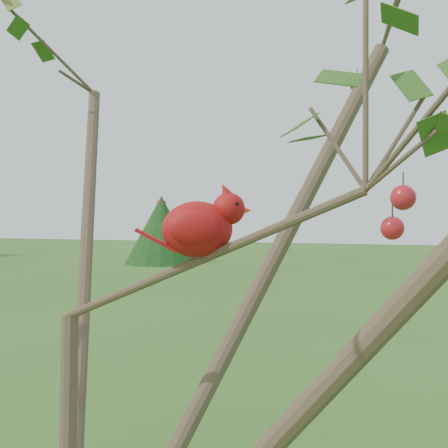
# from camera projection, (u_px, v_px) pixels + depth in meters

# --- Properties ---
(crabapple_tree) EXTENTS (2.35, 2.05, 2.95)m
(crabapple_tree) POSITION_uv_depth(u_px,v_px,m) (66.00, 236.00, 1.02)
(crabapple_tree) COLOR #3C2C20
(crabapple_tree) RESTS_ON ground
(cardinal) EXTENTS (0.21, 0.14, 0.15)m
(cardinal) POSITION_uv_depth(u_px,v_px,m) (201.00, 226.00, 1.05)
(cardinal) COLOR red
(cardinal) RESTS_ON ground
(distant_trees) EXTENTS (43.08, 8.49, 3.75)m
(distant_trees) POSITION_uv_depth(u_px,v_px,m) (390.00, 226.00, 23.49)
(distant_trees) COLOR #3C2C20
(distant_trees) RESTS_ON ground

